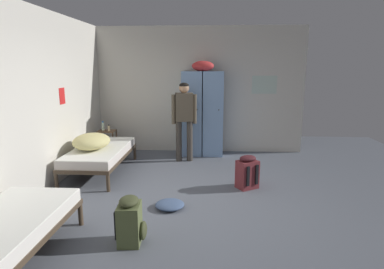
{
  "coord_description": "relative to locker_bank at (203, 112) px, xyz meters",
  "views": [
    {
      "loc": [
        0.28,
        -4.48,
        1.95
      ],
      "look_at": [
        0.0,
        0.3,
        0.95
      ],
      "focal_mm": 30.43,
      "sensor_mm": 36.0,
      "label": 1
    }
  ],
  "objects": [
    {
      "name": "backpack_olive",
      "position": [
        -0.7,
        -3.84,
        -0.71
      ],
      "size": [
        0.35,
        0.33,
        0.55
      ],
      "color": "#566038",
      "rests_on": "ground_plane"
    },
    {
      "name": "shelf_unit",
      "position": [
        -2.1,
        -0.27,
        -0.62
      ],
      "size": [
        0.38,
        0.3,
        0.57
      ],
      "color": "brown",
      "rests_on": "ground_plane"
    },
    {
      "name": "water_bottle",
      "position": [
        -2.18,
        -0.25,
        -0.31
      ],
      "size": [
        0.06,
        0.06,
        0.21
      ],
      "color": "silver",
      "rests_on": "shelf_unit"
    },
    {
      "name": "room_backdrop",
      "position": [
        -1.39,
        -1.34,
        0.45
      ],
      "size": [
        4.73,
        5.96,
        2.83
      ],
      "color": "beige",
      "rests_on": "ground_plane"
    },
    {
      "name": "person_traveler",
      "position": [
        -0.36,
        -0.56,
        0.02
      ],
      "size": [
        0.51,
        0.26,
        1.63
      ],
      "color": "#3D3833",
      "rests_on": "ground_plane"
    },
    {
      "name": "lotion_bottle",
      "position": [
        -2.03,
        -0.31,
        -0.34
      ],
      "size": [
        0.05,
        0.05,
        0.14
      ],
      "color": "beige",
      "rests_on": "shelf_unit"
    },
    {
      "name": "clothes_pile_denim",
      "position": [
        -0.38,
        -2.9,
        -0.92
      ],
      "size": [
        0.41,
        0.41,
        0.1
      ],
      "color": "#42567A",
      "rests_on": "ground_plane"
    },
    {
      "name": "backpack_maroon",
      "position": [
        0.78,
        -2.05,
        -0.71
      ],
      "size": [
        0.4,
        0.41,
        0.55
      ],
      "color": "maroon",
      "rests_on": "ground_plane"
    },
    {
      "name": "locker_bank",
      "position": [
        0.0,
        0.0,
        0.0
      ],
      "size": [
        0.9,
        0.55,
        2.07
      ],
      "color": "#7A9ECC",
      "rests_on": "ground_plane"
    },
    {
      "name": "bedding_heap",
      "position": [
        -1.96,
        -1.57,
        -0.34
      ],
      "size": [
        0.64,
        0.79,
        0.28
      ],
      "color": "#D1C67F",
      "rests_on": "bed_left_rear"
    },
    {
      "name": "ground_plane",
      "position": [
        -0.1,
        -2.67,
        -0.97
      ],
      "size": [
        9.44,
        9.44,
        0.0
      ],
      "primitive_type": "plane",
      "color": "#565B66"
    },
    {
      "name": "bed_left_rear",
      "position": [
        -1.85,
        -1.43,
        -0.59
      ],
      "size": [
        0.9,
        1.9,
        0.49
      ],
      "color": "#473828",
      "rests_on": "ground_plane"
    }
  ]
}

